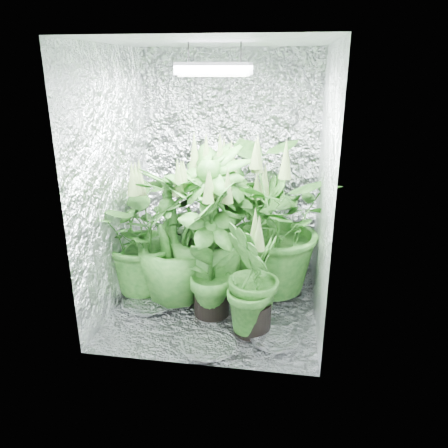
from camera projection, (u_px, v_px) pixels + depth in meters
name	position (u px, v px, depth m)	size (l,w,h in m)	color
ground	(216.00, 303.00, 3.61)	(1.60, 1.60, 0.00)	white
walls	(215.00, 186.00, 3.27)	(1.62, 1.62, 2.00)	white
ceiling	(214.00, 42.00, 2.93)	(1.60, 1.60, 0.01)	white
grow_lamp	(215.00, 69.00, 2.99)	(0.50, 0.30, 0.22)	gray
plant_a	(146.00, 233.00, 3.63)	(1.22, 1.22, 1.13)	black
plant_b	(229.00, 218.00, 3.83)	(0.78, 0.78, 1.27)	black
plant_c	(263.00, 227.00, 3.97)	(0.61, 0.61, 1.02)	black
plant_d	(174.00, 238.00, 3.48)	(0.87, 0.87, 1.20)	black
plant_e	(268.00, 223.00, 3.57)	(1.35, 1.35, 1.33)	black
plant_f	(211.00, 251.00, 3.28)	(0.68, 0.68, 1.16)	black
plant_g	(253.00, 280.00, 3.08)	(0.50, 0.50, 0.94)	black
plant_h	(208.00, 226.00, 3.53)	(0.96, 0.96, 1.35)	black
circulation_fan	(291.00, 277.00, 3.72)	(0.18, 0.31, 0.36)	black
plant_label	(261.00, 298.00, 3.09)	(0.05, 0.01, 0.07)	white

